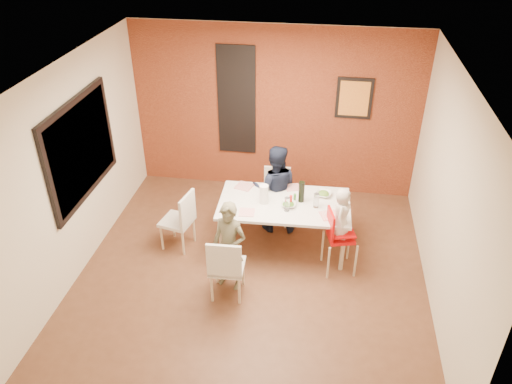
# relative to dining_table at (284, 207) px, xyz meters

# --- Properties ---
(ground) EXTENTS (4.50, 4.50, 0.00)m
(ground) POSITION_rel_dining_table_xyz_m (-0.34, -0.59, -0.67)
(ground) COLOR brown
(ground) RESTS_ON ground
(ceiling) EXTENTS (4.50, 4.50, 0.02)m
(ceiling) POSITION_rel_dining_table_xyz_m (-0.34, -0.59, 2.03)
(ceiling) COLOR white
(ceiling) RESTS_ON wall_back
(wall_back) EXTENTS (4.50, 0.02, 2.70)m
(wall_back) POSITION_rel_dining_table_xyz_m (-0.34, 1.66, 0.68)
(wall_back) COLOR beige
(wall_back) RESTS_ON ground
(wall_front) EXTENTS (4.50, 0.02, 2.70)m
(wall_front) POSITION_rel_dining_table_xyz_m (-0.34, -2.84, 0.68)
(wall_front) COLOR beige
(wall_front) RESTS_ON ground
(wall_left) EXTENTS (0.02, 4.50, 2.70)m
(wall_left) POSITION_rel_dining_table_xyz_m (-2.59, -0.59, 0.68)
(wall_left) COLOR beige
(wall_left) RESTS_ON ground
(wall_right) EXTENTS (0.02, 4.50, 2.70)m
(wall_right) POSITION_rel_dining_table_xyz_m (1.91, -0.59, 0.68)
(wall_right) COLOR beige
(wall_right) RESTS_ON ground
(brick_accent_wall) EXTENTS (4.50, 0.02, 2.70)m
(brick_accent_wall) POSITION_rel_dining_table_xyz_m (-0.34, 1.64, 0.68)
(brick_accent_wall) COLOR maroon
(brick_accent_wall) RESTS_ON ground
(picture_window_frame) EXTENTS (0.05, 1.70, 1.30)m
(picture_window_frame) POSITION_rel_dining_table_xyz_m (-2.56, -0.39, 0.88)
(picture_window_frame) COLOR black
(picture_window_frame) RESTS_ON wall_left
(picture_window_pane) EXTENTS (0.02, 1.55, 1.15)m
(picture_window_pane) POSITION_rel_dining_table_xyz_m (-2.55, -0.39, 0.88)
(picture_window_pane) COLOR black
(picture_window_pane) RESTS_ON wall_left
(glassblock_strip) EXTENTS (0.55, 0.03, 1.70)m
(glassblock_strip) POSITION_rel_dining_table_xyz_m (-0.94, 1.62, 0.83)
(glassblock_strip) COLOR silver
(glassblock_strip) RESTS_ON wall_back
(glassblock_surround) EXTENTS (0.60, 0.03, 1.76)m
(glassblock_surround) POSITION_rel_dining_table_xyz_m (-0.94, 1.62, 0.83)
(glassblock_surround) COLOR black
(glassblock_surround) RESTS_ON wall_back
(art_print_frame) EXTENTS (0.54, 0.03, 0.64)m
(art_print_frame) POSITION_rel_dining_table_xyz_m (0.86, 1.62, 0.98)
(art_print_frame) COLOR black
(art_print_frame) RESTS_ON wall_back
(art_print_canvas) EXTENTS (0.44, 0.01, 0.54)m
(art_print_canvas) POSITION_rel_dining_table_xyz_m (0.86, 1.60, 0.98)
(art_print_canvas) COLOR orange
(art_print_canvas) RESTS_ON wall_back
(dining_table) EXTENTS (1.79, 1.04, 0.73)m
(dining_table) POSITION_rel_dining_table_xyz_m (0.00, 0.00, 0.00)
(dining_table) COLOR white
(dining_table) RESTS_ON ground
(chair_near) EXTENTS (0.43, 0.43, 0.89)m
(chair_near) POSITION_rel_dining_table_xyz_m (-0.58, -1.13, -0.17)
(chair_near) COLOR beige
(chair_near) RESTS_ON ground
(chair_far) EXTENTS (0.41, 0.41, 0.85)m
(chair_far) POSITION_rel_dining_table_xyz_m (-0.18, 0.67, -0.20)
(chair_far) COLOR white
(chair_far) RESTS_ON ground
(chair_left) EXTENTS (0.48, 0.48, 0.88)m
(chair_left) POSITION_rel_dining_table_xyz_m (-1.39, -0.22, -0.18)
(chair_left) COLOR white
(chair_left) RESTS_ON ground
(high_chair) EXTENTS (0.47, 0.47, 0.92)m
(high_chair) POSITION_rel_dining_table_xyz_m (0.73, -0.38, -0.12)
(high_chair) COLOR #C30909
(high_chair) RESTS_ON ground
(child_near) EXTENTS (0.50, 0.40, 1.22)m
(child_near) POSITION_rel_dining_table_xyz_m (-0.58, -0.89, -0.06)
(child_near) COLOR brown
(child_near) RESTS_ON ground
(child_far) EXTENTS (0.70, 0.57, 1.34)m
(child_far) POSITION_rel_dining_table_xyz_m (-0.18, 0.44, 0.00)
(child_far) COLOR black
(child_far) RESTS_ON ground
(toddler) EXTENTS (0.27, 0.37, 0.69)m
(toddler) POSITION_rel_dining_table_xyz_m (0.75, -0.37, 0.22)
(toddler) COLOR beige
(toddler) RESTS_ON high_chair
(plate_near_left) EXTENTS (0.21, 0.21, 0.01)m
(plate_near_left) POSITION_rel_dining_table_xyz_m (-0.46, -0.31, 0.07)
(plate_near_left) COLOR white
(plate_near_left) RESTS_ON dining_table
(plate_far_mid) EXTENTS (0.25, 0.25, 0.01)m
(plate_far_mid) POSITION_rel_dining_table_xyz_m (0.08, 0.41, 0.07)
(plate_far_mid) COLOR white
(plate_far_mid) RESTS_ON dining_table
(plate_near_right) EXTENTS (0.28, 0.28, 0.01)m
(plate_near_right) POSITION_rel_dining_table_xyz_m (0.61, -0.22, 0.07)
(plate_near_right) COLOR white
(plate_near_right) RESTS_ON dining_table
(plate_far_left) EXTENTS (0.28, 0.28, 0.01)m
(plate_far_left) POSITION_rel_dining_table_xyz_m (-0.61, 0.33, 0.07)
(plate_far_left) COLOR silver
(plate_far_left) RESTS_ON dining_table
(salad_bowl_a) EXTENTS (0.21, 0.21, 0.05)m
(salad_bowl_a) POSITION_rel_dining_table_xyz_m (0.06, -0.07, 0.09)
(salad_bowl_a) COLOR white
(salad_bowl_a) RESTS_ON dining_table
(salad_bowl_b) EXTENTS (0.26, 0.26, 0.05)m
(salad_bowl_b) POSITION_rel_dining_table_xyz_m (0.52, 0.26, 0.09)
(salad_bowl_b) COLOR white
(salad_bowl_b) RESTS_ON dining_table
(wine_bottle) EXTENTS (0.08, 0.08, 0.30)m
(wine_bottle) POSITION_rel_dining_table_xyz_m (0.22, 0.07, 0.22)
(wine_bottle) COLOR black
(wine_bottle) RESTS_ON dining_table
(wine_glass_a) EXTENTS (0.07, 0.07, 0.20)m
(wine_glass_a) POSITION_rel_dining_table_xyz_m (0.05, -0.19, 0.17)
(wine_glass_a) COLOR white
(wine_glass_a) RESTS_ON dining_table
(wine_glass_b) EXTENTS (0.07, 0.07, 0.21)m
(wine_glass_b) POSITION_rel_dining_table_xyz_m (0.43, -0.04, 0.17)
(wine_glass_b) COLOR silver
(wine_glass_b) RESTS_ON dining_table
(paper_towel_roll) EXTENTS (0.12, 0.12, 0.27)m
(paper_towel_roll) POSITION_rel_dining_table_xyz_m (-0.27, -0.04, 0.20)
(paper_towel_roll) COLOR white
(paper_towel_roll) RESTS_ON dining_table
(condiment_red) EXTENTS (0.04, 0.04, 0.16)m
(condiment_red) POSITION_rel_dining_table_xyz_m (0.09, -0.06, 0.14)
(condiment_red) COLOR red
(condiment_red) RESTS_ON dining_table
(condiment_green) EXTENTS (0.03, 0.03, 0.14)m
(condiment_green) POSITION_rel_dining_table_xyz_m (0.14, 0.02, 0.13)
(condiment_green) COLOR #307527
(condiment_green) RESTS_ON dining_table
(condiment_brown) EXTENTS (0.03, 0.03, 0.13)m
(condiment_brown) POSITION_rel_dining_table_xyz_m (0.13, 0.04, 0.13)
(condiment_brown) COLOR brown
(condiment_brown) RESTS_ON dining_table
(sippy_cup) EXTENTS (0.06, 0.06, 0.10)m
(sippy_cup) POSITION_rel_dining_table_xyz_m (0.76, 0.07, 0.12)
(sippy_cup) COLOR orange
(sippy_cup) RESTS_ON dining_table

